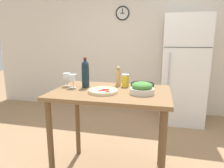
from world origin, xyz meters
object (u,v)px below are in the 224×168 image
Objects in this scene: refrigerator at (183,70)px; homemade_pizza at (103,91)px; cast_iron_skillet at (142,85)px; wine_glass_far at (67,76)px; pepper_mill at (118,76)px; wine_glass_near at (73,78)px; wine_bottle at (85,74)px; salad_bowl at (142,88)px; salt_canister at (125,80)px.

refrigerator is 2.10m from homemade_pizza.
refrigerator is 4.64× the size of cast_iron_skillet.
pepper_mill is (0.53, 0.16, -0.01)m from wine_glass_far.
refrigerator is at bearing 61.48° from pepper_mill.
wine_glass_far is at bearing 147.77° from wine_glass_near.
pepper_mill reaches higher than cast_iron_skillet.
wine_glass_far is 0.36× the size of cast_iron_skillet.
wine_bottle is 0.62m from salad_bowl.
wine_bottle reaches higher than pepper_mill.
wine_glass_near is (-0.12, -0.06, -0.04)m from wine_bottle.
wine_glass_near is at bearing -125.74° from refrigerator.
wine_glass_far is at bearing -162.91° from pepper_mill.
cast_iron_skillet is (0.26, 0.01, -0.08)m from pepper_mill.
salt_canister reaches higher than homemade_pizza.
wine_glass_far is 0.82m from cast_iron_skillet.
salad_bowl is 0.81× the size of homemade_pizza.
wine_glass_far reaches higher than cast_iron_skillet.
wine_glass_far is (-0.10, 0.06, 0.00)m from wine_glass_near.
wine_bottle is at bearing -163.59° from cast_iron_skillet.
wine_glass_far is (-0.21, 0.00, -0.04)m from wine_bottle.
wine_glass_far is 0.68× the size of pepper_mill.
salt_canister is at bearing 11.57° from wine_glass_far.
wine_glass_far is 0.63m from salt_canister.
salt_canister is at bearing 61.72° from homemade_pizza.
wine_glass_far is at bearing 179.64° from wine_bottle.
salad_bowl is at bearing -85.77° from cast_iron_skillet.
homemade_pizza is (-0.08, -0.34, -0.09)m from pepper_mill.
cast_iron_skillet is (0.58, 0.17, -0.13)m from wine_bottle.
refrigerator is 12.74× the size of wine_glass_near.
cast_iron_skillet is (0.79, 0.17, -0.09)m from wine_glass_far.
wine_glass_far is 0.83m from salad_bowl.
wine_bottle is at bearing -124.08° from refrigerator.
wine_glass_near is 0.11m from wine_glass_far.
cast_iron_skillet is at bearing 12.07° from wine_glass_far.
wine_glass_far reaches higher than salad_bowl.
salt_canister is (-0.76, -1.59, 0.09)m from refrigerator.
homemade_pizza is at bearing -115.97° from refrigerator.
homemade_pizza is (-0.92, -1.89, 0.04)m from refrigerator.
wine_glass_near is 0.63× the size of salad_bowl.
wine_glass_far is (-1.37, -1.72, 0.13)m from refrigerator.
wine_bottle reaches higher than homemade_pizza.
wine_glass_near is 1.08× the size of salt_canister.
wine_bottle is 2.34× the size of salt_canister.
wine_bottle is 0.43m from salt_canister.
salad_bowl is at bearing -51.97° from salt_canister.
pepper_mill is at bearing 27.25° from wine_glass_near.
cast_iron_skillet is at bearing 45.31° from homemade_pizza.
refrigerator reaches higher than wine_glass_far.
wine_bottle is at bearing -152.63° from pepper_mill.
refrigerator reaches higher than cast_iron_skillet.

